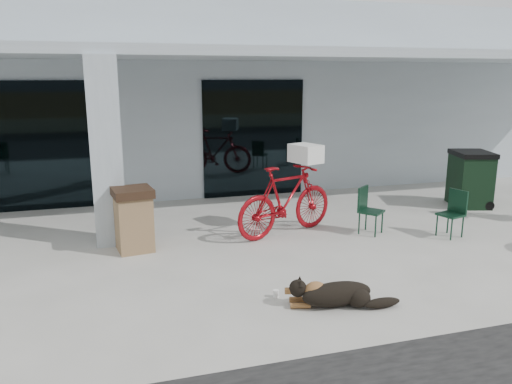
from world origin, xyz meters
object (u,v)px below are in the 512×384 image
object	(u,v)px
cafe_chair_far_b	(451,214)
wheeled_bin	(470,179)
dog	(337,293)
cafe_chair_far_a	(371,211)
trash_receptacle	(134,220)
bicycle	(286,200)

from	to	relation	value
cafe_chair_far_b	wheeled_bin	xyz separation A→B (m)	(1.81, 1.75, 0.18)
dog	cafe_chair_far_a	xyz separation A→B (m)	(1.85, 2.50, 0.25)
wheeled_bin	trash_receptacle	bearing A→B (deg)	-156.44
cafe_chair_far_b	trash_receptacle	xyz separation A→B (m)	(-5.40, 0.85, 0.10)
trash_receptacle	wheeled_bin	xyz separation A→B (m)	(7.20, 0.89, 0.08)
cafe_chair_far_a	trash_receptacle	xyz separation A→B (m)	(-4.14, 0.30, 0.09)
bicycle	cafe_chair_far_b	distance (m)	2.91
cafe_chair_far_b	wheeled_bin	distance (m)	2.52
cafe_chair_far_a	cafe_chair_far_b	size ratio (longest dim) A/B	1.02
bicycle	cafe_chair_far_b	world-z (taller)	bicycle
cafe_chair_far_a	cafe_chair_far_b	distance (m)	1.37
dog	cafe_chair_far_a	distance (m)	3.12
bicycle	trash_receptacle	xyz separation A→B (m)	(-2.65, -0.10, -0.11)
dog	cafe_chair_far_a	bearing A→B (deg)	69.23
bicycle	cafe_chair_far_a	xyz separation A→B (m)	(1.49, -0.40, -0.21)
bicycle	trash_receptacle	size ratio (longest dim) A/B	2.02
dog	trash_receptacle	xyz separation A→B (m)	(-2.29, 2.80, 0.34)
bicycle	dog	bearing A→B (deg)	152.41
dog	cafe_chair_far_b	world-z (taller)	cafe_chair_far_b
cafe_chair_far_b	wheeled_bin	size ratio (longest dim) A/B	0.69
bicycle	wheeled_bin	world-z (taller)	bicycle
dog	cafe_chair_far_a	world-z (taller)	cafe_chair_far_a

